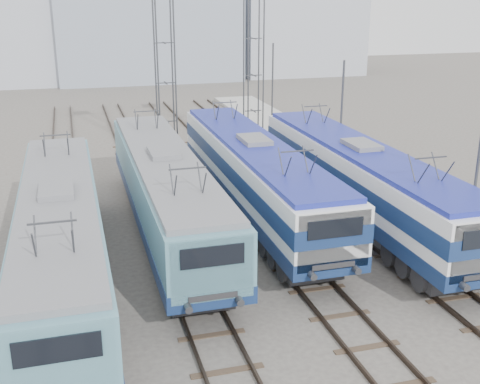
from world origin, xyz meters
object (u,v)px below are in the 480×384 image
at_px(mast_mid, 341,123).
at_px(mast_rear, 272,91).
at_px(locomotive_center_left, 166,188).
at_px(locomotive_far_left, 60,232).
at_px(locomotive_far_right, 361,177).
at_px(locomotive_center_right, 255,172).
at_px(mast_front, 475,186).
at_px(catenary_tower_west, 165,57).
at_px(catenary_tower_east, 254,51).

relative_size(mast_mid, mast_rear, 1.00).
bearing_deg(locomotive_center_left, locomotive_far_left, -138.42).
distance_m(locomotive_far_right, mast_mid, 6.71).
distance_m(locomotive_center_right, locomotive_far_right, 4.99).
height_order(locomotive_far_left, mast_mid, mast_mid).
height_order(mast_front, mast_rear, same).
xyz_separation_m(locomotive_far_left, catenary_tower_west, (6.75, 17.31, 4.39)).
height_order(catenary_tower_west, catenary_tower_east, same).
distance_m(locomotive_center_left, catenary_tower_west, 14.19).
xyz_separation_m(locomotive_center_left, locomotive_far_right, (9.00, -1.02, 0.06)).
height_order(locomotive_far_left, catenary_tower_west, catenary_tower_west).
height_order(locomotive_far_left, mast_front, mast_front).
bearing_deg(catenary_tower_east, mast_front, -84.55).
distance_m(locomotive_far_right, mast_rear, 18.47).
xyz_separation_m(catenary_tower_east, mast_mid, (2.10, -10.00, -3.14)).
bearing_deg(locomotive_far_left, locomotive_center_left, 41.58).
relative_size(locomotive_far_left, catenary_tower_east, 1.51).
distance_m(catenary_tower_east, mast_rear, 4.28).
height_order(mast_front, mast_mid, same).
distance_m(locomotive_center_right, catenary_tower_east, 15.41).
bearing_deg(locomotive_far_left, mast_front, -9.93).
distance_m(locomotive_far_left, locomotive_center_left, 6.02).
height_order(mast_mid, mast_rear, same).
bearing_deg(locomotive_far_right, locomotive_far_left, -167.59).
bearing_deg(mast_front, mast_rear, 90.00).
distance_m(locomotive_center_left, mast_mid, 12.14).
bearing_deg(mast_front, catenary_tower_east, 95.45).
bearing_deg(mast_front, locomotive_center_right, 129.08).
height_order(locomotive_far_right, catenary_tower_east, catenary_tower_east).
xyz_separation_m(locomotive_far_right, catenary_tower_west, (-6.75, 14.34, 4.30)).
relative_size(catenary_tower_west, mast_rear, 1.71).
xyz_separation_m(locomotive_far_right, mast_mid, (1.85, 6.34, 1.15)).
bearing_deg(locomotive_far_right, mast_front, -71.89).
distance_m(locomotive_far_left, catenary_tower_west, 19.09).
bearing_deg(mast_mid, locomotive_far_left, -148.76).
bearing_deg(catenary_tower_east, locomotive_center_left, -119.73).
bearing_deg(locomotive_center_left, mast_front, -31.62).
height_order(locomotive_center_right, mast_rear, mast_rear).
relative_size(locomotive_far_left, mast_front, 2.58).
bearing_deg(locomotive_far_right, locomotive_center_right, 154.34).
xyz_separation_m(locomotive_center_left, catenary_tower_west, (2.25, 13.32, 4.36)).
bearing_deg(locomotive_center_left, mast_mid, 26.12).
height_order(locomotive_far_right, mast_front, mast_front).
xyz_separation_m(mast_mid, mast_rear, (0.00, 12.00, 0.00)).
relative_size(locomotive_far_left, mast_mid, 2.58).
bearing_deg(locomotive_center_right, locomotive_far_right, -25.66).
bearing_deg(mast_mid, catenary_tower_east, 101.86).
relative_size(locomotive_far_left, locomotive_center_right, 0.97).
bearing_deg(catenary_tower_west, mast_front, -66.73).
bearing_deg(locomotive_center_right, catenary_tower_west, 100.47).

